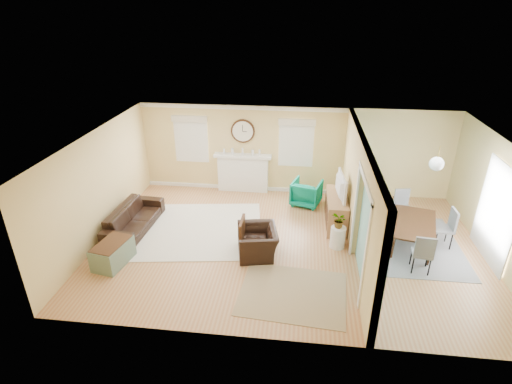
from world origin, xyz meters
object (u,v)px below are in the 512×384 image
Objects in this scene: credenza at (336,211)px; eames_chair at (258,242)px; sofa at (134,218)px; green_chair at (306,193)px; dining_table at (414,234)px.

eames_chair is at bearing -139.47° from credenza.
sofa is 4.71m from green_chair.
eames_chair is (3.23, -0.74, 0.02)m from sofa.
credenza is (5.07, 0.83, 0.10)m from sofa.
dining_table is at bearing 160.41° from green_chair.
dining_table is at bearing -86.50° from sofa.
eames_chair is 2.42m from credenza.
eames_chair is at bearing 83.94° from green_chair.
green_chair is 0.47× the size of dining_table.
dining_table is (6.84, 0.08, -0.01)m from sofa.
eames_chair reaches higher than dining_table.
credenza reaches higher than dining_table.
dining_table is (3.61, 0.82, -0.03)m from eames_chair.
credenza is (1.84, 1.57, 0.08)m from eames_chair.
sofa is 1.24× the size of dining_table.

